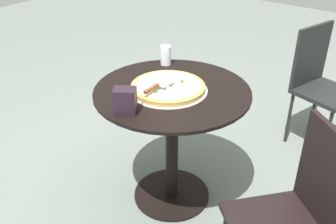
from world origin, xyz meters
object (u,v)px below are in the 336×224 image
object	(u,v)px
napkin_dispenser	(125,101)
patio_chair_corner	(298,214)
patio_table	(172,124)
patio_chair_far	(319,80)
drinking_cup	(166,55)
pizza_server	(157,86)
pizza_on_tray	(168,87)

from	to	relation	value
napkin_dispenser	patio_chair_corner	bearing A→B (deg)	-27.02
patio_table	patio_chair_far	xyz separation A→B (m)	(-0.46, -1.14, -0.02)
drinking_cup	patio_chair_far	size ratio (longest dim) A/B	0.13
patio_table	patio_chair_corner	world-z (taller)	patio_chair_corner
patio_chair_far	patio_chair_corner	size ratio (longest dim) A/B	0.98
pizza_server	napkin_dispenser	bearing A→B (deg)	86.73
pizza_on_tray	patio_chair_corner	size ratio (longest dim) A/B	0.47
pizza_on_tray	drinking_cup	world-z (taller)	drinking_cup
pizza_server	napkin_dispenser	world-z (taller)	napkin_dispenser
patio_table	pizza_on_tray	distance (m)	0.24
drinking_cup	pizza_on_tray	bearing A→B (deg)	129.14
pizza_on_tray	napkin_dispenser	size ratio (longest dim) A/B	3.36
patio_table	pizza_on_tray	world-z (taller)	pizza_on_tray
pizza_on_tray	patio_chair_corner	distance (m)	0.90
drinking_cup	napkin_dispenser	bearing A→B (deg)	109.11
drinking_cup	napkin_dispenser	xyz separation A→B (m)	(-0.20, 0.59, 0.00)
drinking_cup	patio_chair_corner	bearing A→B (deg)	154.44
patio_chair_far	napkin_dispenser	bearing A→B (deg)	71.31
pizza_server	patio_chair_corner	bearing A→B (deg)	169.86
drinking_cup	patio_chair_far	xyz separation A→B (m)	(-0.70, -0.89, -0.30)
patio_table	napkin_dispenser	bearing A→B (deg)	84.14
patio_chair_far	patio_chair_corner	world-z (taller)	patio_chair_corner
pizza_on_tray	patio_table	bearing A→B (deg)	-121.15
napkin_dispenser	patio_chair_corner	size ratio (longest dim) A/B	0.14
pizza_on_tray	drinking_cup	xyz separation A→B (m)	(0.23, -0.28, 0.04)
napkin_dispenser	patio_chair_far	size ratio (longest dim) A/B	0.14
pizza_on_tray	patio_chair_corner	world-z (taller)	patio_chair_corner
pizza_server	napkin_dispenser	distance (m)	0.23
patio_chair_corner	drinking_cup	bearing A→B (deg)	-25.56
pizza_server	patio_chair_far	distance (m)	1.37
napkin_dispenser	patio_table	bearing A→B (deg)	51.86
patio_table	napkin_dispenser	distance (m)	0.44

